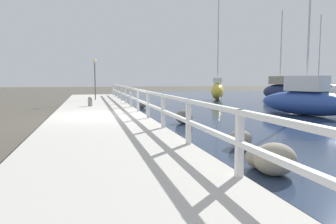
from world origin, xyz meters
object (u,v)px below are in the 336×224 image
(mooring_bollard, at_px, (90,101))
(sailboat_green, at_px, (318,90))
(sailboat_blue, at_px, (306,100))
(sailboat_yellow, at_px, (217,90))
(sailboat_navy, at_px, (280,90))
(dock_lamp, at_px, (95,69))

(mooring_bollard, height_order, sailboat_green, sailboat_green)
(sailboat_green, height_order, sailboat_blue, sailboat_green)
(sailboat_green, distance_m, sailboat_yellow, 10.08)
(mooring_bollard, height_order, sailboat_navy, sailboat_navy)
(sailboat_green, xyz_separation_m, sailboat_navy, (-5.62, -2.73, 0.08))
(mooring_bollard, height_order, sailboat_blue, sailboat_blue)
(sailboat_green, relative_size, sailboat_navy, 1.07)
(sailboat_green, bearing_deg, dock_lamp, 163.41)
(dock_lamp, height_order, sailboat_yellow, sailboat_yellow)
(mooring_bollard, relative_size, sailboat_navy, 0.07)
(mooring_bollard, xyz_separation_m, sailboat_blue, (9.67, -4.53, 0.20))
(dock_lamp, relative_size, sailboat_yellow, 0.33)
(sailboat_blue, relative_size, sailboat_yellow, 0.66)
(mooring_bollard, xyz_separation_m, sailboat_navy, (14.52, 5.26, 0.29))
(sailboat_yellow, bearing_deg, mooring_bollard, -124.11)
(dock_lamp, bearing_deg, sailboat_yellow, 11.36)
(sailboat_yellow, height_order, sailboat_navy, sailboat_yellow)
(sailboat_navy, bearing_deg, dock_lamp, 166.14)
(sailboat_blue, relative_size, sailboat_navy, 0.80)
(dock_lamp, bearing_deg, sailboat_navy, 0.10)
(dock_lamp, bearing_deg, mooring_bollard, -94.09)
(sailboat_blue, height_order, sailboat_yellow, sailboat_yellow)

